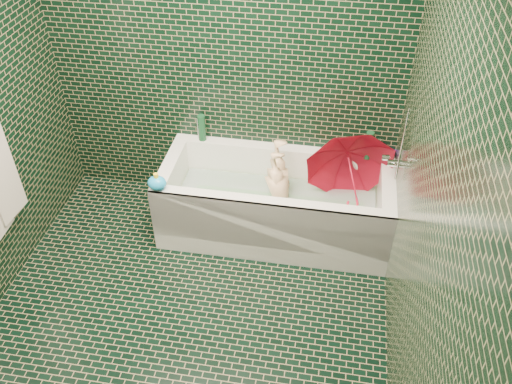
% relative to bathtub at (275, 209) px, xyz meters
% --- Properties ---
extents(floor, '(2.80, 2.80, 0.00)m').
position_rel_bathtub_xyz_m(floor, '(-0.45, -1.01, -0.21)').
color(floor, black).
rests_on(floor, ground).
extents(wall_back, '(2.80, 0.00, 2.80)m').
position_rel_bathtub_xyz_m(wall_back, '(-0.45, 0.39, 1.04)').
color(wall_back, black).
rests_on(wall_back, floor).
extents(wall_right, '(0.00, 2.80, 2.80)m').
position_rel_bathtub_xyz_m(wall_right, '(0.85, -1.01, 1.04)').
color(wall_right, black).
rests_on(wall_right, floor).
extents(bathtub, '(1.70, 0.75, 0.55)m').
position_rel_bathtub_xyz_m(bathtub, '(0.00, 0.00, 0.00)').
color(bathtub, white).
rests_on(bathtub, floor).
extents(bath_mat, '(1.35, 0.47, 0.01)m').
position_rel_bathtub_xyz_m(bath_mat, '(0.00, 0.02, -0.06)').
color(bath_mat, '#3AD22A').
rests_on(bath_mat, bathtub).
extents(water, '(1.48, 0.53, 0.00)m').
position_rel_bathtub_xyz_m(water, '(0.00, 0.02, 0.09)').
color(water, silver).
rests_on(water, bathtub).
extents(faucet, '(0.18, 0.19, 0.55)m').
position_rel_bathtub_xyz_m(faucet, '(0.81, 0.01, 0.56)').
color(faucet, silver).
rests_on(faucet, wall_right).
extents(child, '(0.89, 0.37, 0.27)m').
position_rel_bathtub_xyz_m(child, '(0.03, 0.05, 0.10)').
color(child, beige).
rests_on(child, bathtub).
extents(umbrella, '(0.79, 0.84, 0.73)m').
position_rel_bathtub_xyz_m(umbrella, '(0.54, 0.04, 0.35)').
color(umbrella, red).
rests_on(umbrella, bathtub).
extents(soap_bottle_a, '(0.13, 0.13, 0.26)m').
position_rel_bathtub_xyz_m(soap_bottle_a, '(0.80, 0.31, 0.34)').
color(soap_bottle_a, white).
rests_on(soap_bottle_a, bathtub).
extents(soap_bottle_b, '(0.10, 0.10, 0.19)m').
position_rel_bathtub_xyz_m(soap_bottle_b, '(0.80, 0.34, 0.34)').
color(soap_bottle_b, '#481D6F').
rests_on(soap_bottle_b, bathtub).
extents(soap_bottle_c, '(0.16, 0.16, 0.16)m').
position_rel_bathtub_xyz_m(soap_bottle_c, '(0.71, 0.34, 0.34)').
color(soap_bottle_c, '#134223').
rests_on(soap_bottle_c, bathtub).
extents(bottle_right_tall, '(0.07, 0.07, 0.22)m').
position_rel_bathtub_xyz_m(bottle_right_tall, '(0.64, 0.31, 0.45)').
color(bottle_right_tall, '#134223').
rests_on(bottle_right_tall, bathtub).
extents(bottle_right_pump, '(0.06, 0.06, 0.18)m').
position_rel_bathtub_xyz_m(bottle_right_pump, '(0.71, 0.31, 0.43)').
color(bottle_right_pump, silver).
rests_on(bottle_right_pump, bathtub).
extents(bottle_left_tall, '(0.08, 0.08, 0.22)m').
position_rel_bathtub_xyz_m(bottle_left_tall, '(-0.63, 0.34, 0.45)').
color(bottle_left_tall, '#134223').
rests_on(bottle_left_tall, bathtub).
extents(bottle_left_short, '(0.05, 0.05, 0.17)m').
position_rel_bathtub_xyz_m(bottle_left_short, '(-0.65, 0.36, 0.42)').
color(bottle_left_short, white).
rests_on(bottle_left_short, bathtub).
extents(rubber_duck, '(0.11, 0.08, 0.09)m').
position_rel_bathtub_xyz_m(rubber_duck, '(0.67, 0.32, 0.38)').
color(rubber_duck, yellow).
rests_on(rubber_duck, bathtub).
extents(bath_toy, '(0.16, 0.15, 0.13)m').
position_rel_bathtub_xyz_m(bath_toy, '(-0.79, -0.31, 0.40)').
color(bath_toy, '#1999E9').
rests_on(bath_toy, bathtub).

